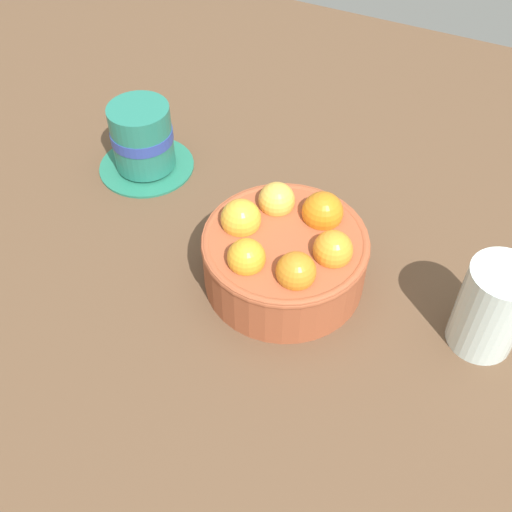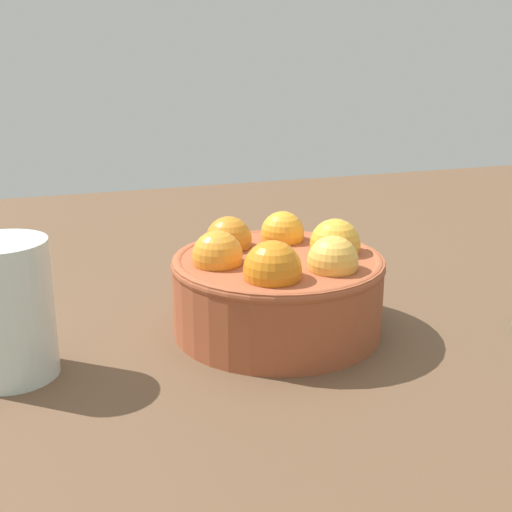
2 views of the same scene
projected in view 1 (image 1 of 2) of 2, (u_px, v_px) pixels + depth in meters
The scene contains 4 objects.
ground_plane at pixel (283, 293), 65.24cm from camera, with size 158.37×112.80×4.40cm, color brown.
terracotta_bowl at pixel (285, 253), 60.83cm from camera, with size 16.10×16.10×8.51cm.
coffee_cup at pixel (143, 141), 72.59cm from camera, with size 11.26×11.26×8.37cm.
water_glass at pixel (491, 308), 55.28cm from camera, with size 6.03×6.03×9.31cm, color silver.
Camera 1 is at (-15.27, 38.33, 48.55)cm, focal length 44.19 mm.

